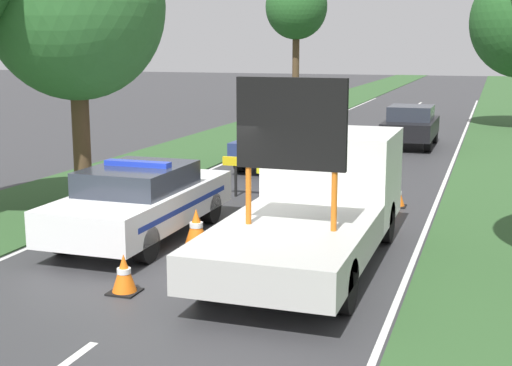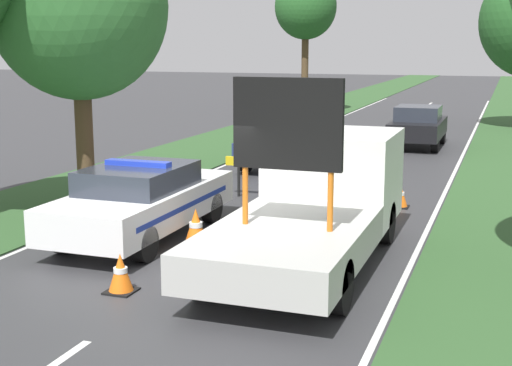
% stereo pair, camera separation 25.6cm
% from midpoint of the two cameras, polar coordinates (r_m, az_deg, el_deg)
% --- Properties ---
extents(ground_plane, '(160.00, 160.00, 0.00)m').
position_cam_midpoint_polar(ground_plane, '(12.18, -4.33, -6.74)').
color(ground_plane, '#333335').
extents(lane_markings, '(6.96, 55.51, 0.01)m').
position_cam_midpoint_polar(lane_markings, '(23.26, 7.64, 1.75)').
color(lane_markings, silver).
rests_on(lane_markings, ground).
extents(grass_verge_left, '(3.77, 120.00, 0.03)m').
position_cam_midpoint_polar(grass_verge_left, '(32.44, 1.28, 4.47)').
color(grass_verge_left, '#2D5128').
rests_on(grass_verge_left, ground).
extents(police_car, '(1.89, 4.86, 1.53)m').
position_cam_midpoint_polar(police_car, '(14.01, -8.57, -1.33)').
color(police_car, white).
rests_on(police_car, ground).
extents(work_truck, '(2.29, 6.16, 3.23)m').
position_cam_midpoint_polar(work_truck, '(12.66, 5.58, -1.20)').
color(work_truck, white).
rests_on(work_truck, ground).
extents(road_barrier, '(3.32, 0.08, 0.99)m').
position_cam_midpoint_polar(road_barrier, '(17.14, 3.19, 1.32)').
color(road_barrier, black).
rests_on(road_barrier, ground).
extents(police_officer, '(0.56, 0.36, 1.57)m').
position_cam_midpoint_polar(police_officer, '(16.31, 1.61, 1.22)').
color(police_officer, '#191E38').
rests_on(police_officer, ground).
extents(pedestrian_civilian, '(0.60, 0.38, 1.68)m').
position_cam_midpoint_polar(pedestrian_civilian, '(16.55, 3.47, 1.52)').
color(pedestrian_civilian, '#232326').
rests_on(pedestrian_civilian, ground).
extents(traffic_cone_near_police, '(0.35, 0.35, 0.49)m').
position_cam_midpoint_polar(traffic_cone_near_police, '(15.10, 2.26, -2.26)').
color(traffic_cone_near_police, black).
rests_on(traffic_cone_near_police, ground).
extents(traffic_cone_centre_front, '(0.41, 0.41, 0.57)m').
position_cam_midpoint_polar(traffic_cone_centre_front, '(16.82, 11.89, -0.98)').
color(traffic_cone_centre_front, black).
rests_on(traffic_cone_centre_front, ground).
extents(traffic_cone_near_truck, '(0.52, 0.52, 0.71)m').
position_cam_midpoint_polar(traffic_cone_near_truck, '(13.36, -4.29, -3.55)').
color(traffic_cone_near_truck, black).
rests_on(traffic_cone_near_truck, ground).
extents(traffic_cone_behind_barrier, '(0.44, 0.44, 0.61)m').
position_cam_midpoint_polar(traffic_cone_behind_barrier, '(11.05, -10.13, -7.10)').
color(traffic_cone_behind_barrier, black).
rests_on(traffic_cone_behind_barrier, ground).
extents(queued_car_hatch_blue, '(1.91, 4.38, 1.49)m').
position_cam_midpoint_polar(queued_car_hatch_blue, '(22.02, 2.75, 3.39)').
color(queued_car_hatch_blue, navy).
rests_on(queued_car_hatch_blue, ground).
extents(queued_car_sedan_black, '(1.75, 3.93, 1.51)m').
position_cam_midpoint_polar(queued_car_sedan_black, '(26.91, 13.10, 4.50)').
color(queued_car_sedan_black, black).
rests_on(queued_car_sedan_black, ground).
extents(roadside_tree_near_left, '(3.94, 3.94, 6.62)m').
position_cam_midpoint_polar(roadside_tree_near_left, '(16.57, -13.58, 13.55)').
color(roadside_tree_near_left, '#4C3823').
rests_on(roadside_tree_near_left, ground).
extents(roadside_tree_mid_left, '(3.33, 3.33, 7.48)m').
position_cam_midpoint_polar(roadside_tree_mid_left, '(39.54, 4.18, 13.82)').
color(roadside_tree_mid_left, '#4C3823').
rests_on(roadside_tree_mid_left, ground).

